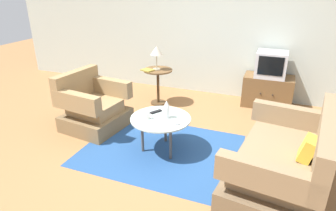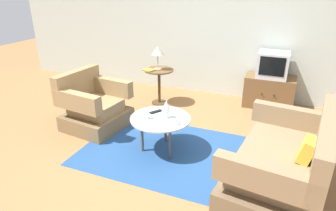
% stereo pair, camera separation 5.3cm
% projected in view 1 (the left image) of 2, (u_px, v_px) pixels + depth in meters
% --- Properties ---
extents(ground_plane, '(16.00, 16.00, 0.00)m').
position_uv_depth(ground_plane, '(167.00, 155.00, 3.79)').
color(ground_plane, olive).
extents(back_wall, '(9.00, 0.12, 2.70)m').
position_uv_depth(back_wall, '(216.00, 24.00, 5.42)').
color(back_wall, '#B2BCB2').
rests_on(back_wall, ground).
extents(area_rug, '(2.02, 1.60, 0.00)m').
position_uv_depth(area_rug, '(161.00, 150.00, 3.91)').
color(area_rug, navy).
rests_on(area_rug, ground).
extents(armchair, '(0.90, 0.95, 0.85)m').
position_uv_depth(armchair, '(93.00, 108.00, 4.44)').
color(armchair, brown).
rests_on(armchair, ground).
extents(couch, '(1.11, 1.64, 0.90)m').
position_uv_depth(couch, '(284.00, 163.00, 3.12)').
color(couch, brown).
rests_on(couch, ground).
extents(coffee_table, '(0.78, 0.78, 0.48)m').
position_uv_depth(coffee_table, '(160.00, 121.00, 3.74)').
color(coffee_table, '#B2C6C1').
rests_on(coffee_table, ground).
extents(side_table, '(0.52, 0.52, 0.65)m').
position_uv_depth(side_table, '(158.00, 79.00, 5.22)').
color(side_table, brown).
rests_on(side_table, ground).
extents(tv_stand, '(0.84, 0.50, 0.55)m').
position_uv_depth(tv_stand, '(267.00, 91.00, 5.20)').
color(tv_stand, brown).
rests_on(tv_stand, ground).
extents(television, '(0.50, 0.46, 0.44)m').
position_uv_depth(television, '(271.00, 64.00, 4.99)').
color(television, '#B7B7BC').
rests_on(television, tv_stand).
extents(table_lamp, '(0.21, 0.21, 0.41)m').
position_uv_depth(table_lamp, '(157.00, 52.00, 5.00)').
color(table_lamp, '#9E937A').
rests_on(table_lamp, side_table).
extents(vase, '(0.08, 0.08, 0.24)m').
position_uv_depth(vase, '(167.00, 110.00, 3.68)').
color(vase, white).
rests_on(vase, coffee_table).
extents(mug, '(0.12, 0.07, 0.09)m').
position_uv_depth(mug, '(147.00, 115.00, 3.68)').
color(mug, white).
rests_on(mug, coffee_table).
extents(tv_remote_dark, '(0.13, 0.17, 0.02)m').
position_uv_depth(tv_remote_dark, '(156.00, 112.00, 3.87)').
color(tv_remote_dark, black).
rests_on(tv_remote_dark, coffee_table).
extents(tv_remote_silver, '(0.10, 0.15, 0.02)m').
position_uv_depth(tv_remote_silver, '(177.00, 122.00, 3.59)').
color(tv_remote_silver, '#B2B2B7').
rests_on(tv_remote_silver, coffee_table).
extents(book, '(0.24, 0.23, 0.02)m').
position_uv_depth(book, '(147.00, 70.00, 5.07)').
color(book, olive).
rests_on(book, side_table).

